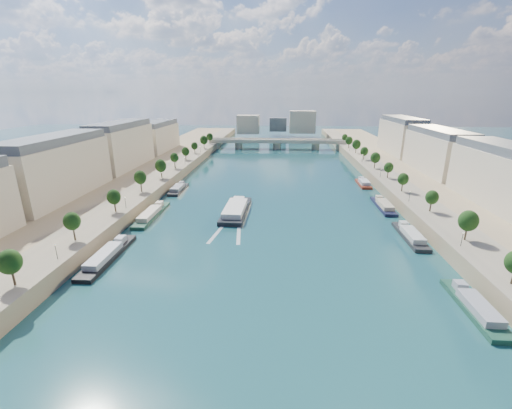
# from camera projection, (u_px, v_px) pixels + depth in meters

# --- Properties ---
(ground) EXTENTS (700.00, 700.00, 0.00)m
(ground) POSITION_uv_depth(u_px,v_px,m) (273.00, 200.00, 150.41)
(ground) COLOR #0C2C36
(ground) RESTS_ON ground
(quay_left) EXTENTS (44.00, 520.00, 5.00)m
(quay_left) POSITION_uv_depth(u_px,v_px,m) (113.00, 191.00, 154.43)
(quay_left) COLOR #9E8460
(quay_left) RESTS_ON ground
(quay_right) EXTENTS (44.00, 520.00, 5.00)m
(quay_right) POSITION_uv_depth(u_px,v_px,m) (443.00, 198.00, 144.82)
(quay_right) COLOR #9E8460
(quay_right) RESTS_ON ground
(pave_left) EXTENTS (14.00, 520.00, 0.10)m
(pave_left) POSITION_uv_depth(u_px,v_px,m) (145.00, 186.00, 152.63)
(pave_left) COLOR gray
(pave_left) RESTS_ON quay_left
(pave_right) EXTENTS (14.00, 520.00, 0.10)m
(pave_right) POSITION_uv_depth(u_px,v_px,m) (407.00, 191.00, 145.02)
(pave_right) COLOR gray
(pave_right) RESTS_ON quay_right
(trees_left) EXTENTS (4.80, 268.80, 8.26)m
(trees_left) POSITION_uv_depth(u_px,v_px,m) (150.00, 174.00, 152.69)
(trees_left) COLOR #382B1E
(trees_left) RESTS_ON ground
(trees_right) EXTENTS (4.80, 268.80, 8.26)m
(trees_right) POSITION_uv_depth(u_px,v_px,m) (396.00, 173.00, 152.93)
(trees_right) COLOR #382B1E
(trees_right) RESTS_ON ground
(lamps_left) EXTENTS (0.36, 200.36, 4.28)m
(lamps_left) POSITION_uv_depth(u_px,v_px,m) (146.00, 186.00, 142.00)
(lamps_left) COLOR black
(lamps_left) RESTS_ON ground
(lamps_right) EXTENTS (0.36, 200.36, 4.28)m
(lamps_right) POSITION_uv_depth(u_px,v_px,m) (393.00, 182.00, 149.21)
(lamps_right) COLOR black
(lamps_right) RESTS_ON ground
(buildings_left) EXTENTS (16.00, 226.00, 23.20)m
(buildings_left) POSITION_uv_depth(u_px,v_px,m) (95.00, 155.00, 162.30)
(buildings_left) COLOR beige
(buildings_left) RESTS_ON ground
(buildings_right) EXTENTS (16.00, 226.00, 23.20)m
(buildings_right) POSITION_uv_depth(u_px,v_px,m) (466.00, 160.00, 150.96)
(buildings_right) COLOR beige
(buildings_right) RESTS_ON ground
(skyline) EXTENTS (79.00, 42.00, 22.00)m
(skyline) POSITION_uv_depth(u_px,v_px,m) (281.00, 123.00, 353.60)
(skyline) COLOR beige
(skyline) RESTS_ON ground
(bridge) EXTENTS (112.00, 12.00, 8.15)m
(bridge) POSITION_uv_depth(u_px,v_px,m) (277.00, 143.00, 284.35)
(bridge) COLOR #C1B79E
(bridge) RESTS_ON ground
(tour_barge) EXTENTS (9.62, 31.15, 4.20)m
(tour_barge) POSITION_uv_depth(u_px,v_px,m) (236.00, 210.00, 133.87)
(tour_barge) COLOR black
(tour_barge) RESTS_ON ground
(wake) EXTENTS (10.76, 25.99, 0.04)m
(wake) POSITION_uv_depth(u_px,v_px,m) (230.00, 229.00, 118.60)
(wake) COLOR silver
(wake) RESTS_ON ground
(moored_barges_left) EXTENTS (5.00, 157.87, 3.60)m
(moored_barges_left) POSITION_uv_depth(u_px,v_px,m) (119.00, 245.00, 103.71)
(moored_barges_left) COLOR #191834
(moored_barges_left) RESTS_ON ground
(moored_barges_right) EXTENTS (5.00, 163.47, 3.60)m
(moored_barges_right) POSITION_uv_depth(u_px,v_px,m) (419.00, 245.00, 103.73)
(moored_barges_right) COLOR black
(moored_barges_right) RESTS_ON ground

